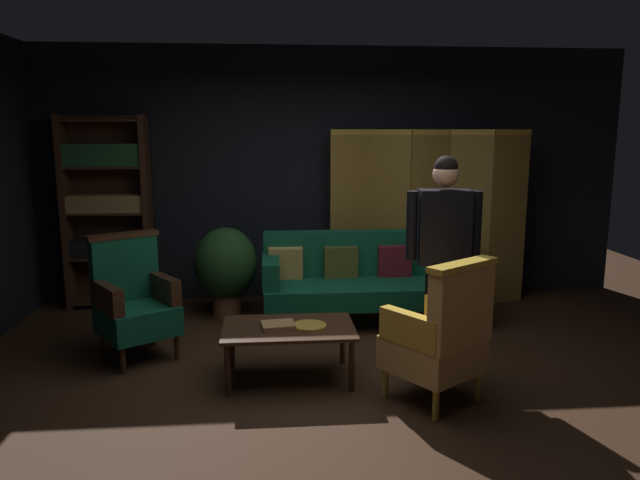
% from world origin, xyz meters
% --- Properties ---
extents(ground_plane, '(10.00, 10.00, 0.00)m').
position_xyz_m(ground_plane, '(0.00, 0.00, 0.00)').
color(ground_plane, '#331E11').
extents(back_wall, '(7.20, 0.10, 2.80)m').
position_xyz_m(back_wall, '(0.00, 2.45, 1.40)').
color(back_wall, black).
rests_on(back_wall, ground_plane).
extents(folding_screen, '(2.16, 0.39, 1.90)m').
position_xyz_m(folding_screen, '(1.31, 2.06, 0.99)').
color(folding_screen, olive).
rests_on(folding_screen, ground_plane).
extents(bookshelf, '(0.90, 0.32, 2.05)m').
position_xyz_m(bookshelf, '(-2.15, 2.19, 1.09)').
color(bookshelf, '#382114').
rests_on(bookshelf, ground_plane).
extents(velvet_couch, '(2.12, 0.78, 0.88)m').
position_xyz_m(velvet_couch, '(0.55, 1.46, 0.46)').
color(velvet_couch, '#382114').
rests_on(velvet_couch, ground_plane).
extents(coffee_table, '(1.00, 0.64, 0.42)m').
position_xyz_m(coffee_table, '(-0.31, 0.06, 0.37)').
color(coffee_table, '#382114').
rests_on(coffee_table, ground_plane).
extents(armchair_gilt_accent, '(0.80, 0.80, 1.04)m').
position_xyz_m(armchair_gilt_accent, '(0.73, -0.43, 0.49)').
color(armchair_gilt_accent, gold).
rests_on(armchair_gilt_accent, ground_plane).
extents(armchair_wing_left, '(0.80, 0.80, 1.04)m').
position_xyz_m(armchair_wing_left, '(-1.58, 0.64, 0.49)').
color(armchair_wing_left, '#382114').
rests_on(armchair_wing_left, ground_plane).
extents(standing_figure, '(0.59, 0.25, 1.70)m').
position_xyz_m(standing_figure, '(0.92, 0.20, 1.03)').
color(standing_figure, black).
rests_on(standing_figure, ground_plane).
extents(potted_plant, '(0.64, 0.64, 0.93)m').
position_xyz_m(potted_plant, '(-0.88, 1.67, 0.54)').
color(potted_plant, brown).
rests_on(potted_plant, ground_plane).
extents(book_tan_leather, '(0.27, 0.23, 0.04)m').
position_xyz_m(book_tan_leather, '(-0.38, 0.04, 0.44)').
color(book_tan_leather, '#9E7A47').
rests_on(book_tan_leather, coffee_table).
extents(brass_tray, '(0.26, 0.26, 0.02)m').
position_xyz_m(brass_tray, '(-0.15, 0.05, 0.43)').
color(brass_tray, gold).
rests_on(brass_tray, coffee_table).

